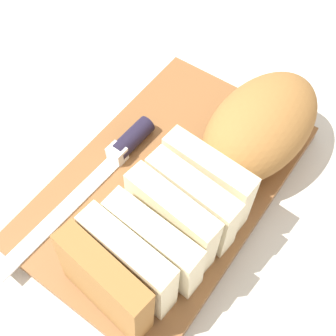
# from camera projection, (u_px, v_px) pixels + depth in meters

# --- Properties ---
(ground_plane) EXTENTS (3.00, 3.00, 0.00)m
(ground_plane) POSITION_uv_depth(u_px,v_px,m) (168.00, 189.00, 0.58)
(ground_plane) COLOR beige
(cutting_board) EXTENTS (0.39, 0.25, 0.02)m
(cutting_board) POSITION_uv_depth(u_px,v_px,m) (168.00, 185.00, 0.57)
(cutting_board) COLOR brown
(cutting_board) RESTS_ON ground_plane
(bread_loaf) EXTENTS (0.40, 0.16, 0.10)m
(bread_loaf) POSITION_uv_depth(u_px,v_px,m) (220.00, 169.00, 0.51)
(bread_loaf) COLOR #996633
(bread_loaf) RESTS_ON cutting_board
(bread_knife) EXTENTS (0.27, 0.04, 0.03)m
(bread_knife) POSITION_uv_depth(u_px,v_px,m) (117.00, 154.00, 0.57)
(bread_knife) COLOR silver
(bread_knife) RESTS_ON cutting_board
(crumb_near_knife) EXTENTS (0.01, 0.01, 0.01)m
(crumb_near_knife) POSITION_uv_depth(u_px,v_px,m) (176.00, 162.00, 0.57)
(crumb_near_knife) COLOR #A8753D
(crumb_near_knife) RESTS_ON cutting_board
(crumb_near_loaf) EXTENTS (0.01, 0.01, 0.01)m
(crumb_near_loaf) POSITION_uv_depth(u_px,v_px,m) (127.00, 208.00, 0.53)
(crumb_near_loaf) COLOR #A8753D
(crumb_near_loaf) RESTS_ON cutting_board
(crumb_stray_left) EXTENTS (0.01, 0.01, 0.01)m
(crumb_stray_left) POSITION_uv_depth(u_px,v_px,m) (160.00, 191.00, 0.55)
(crumb_stray_left) COLOR #A8753D
(crumb_stray_left) RESTS_ON cutting_board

